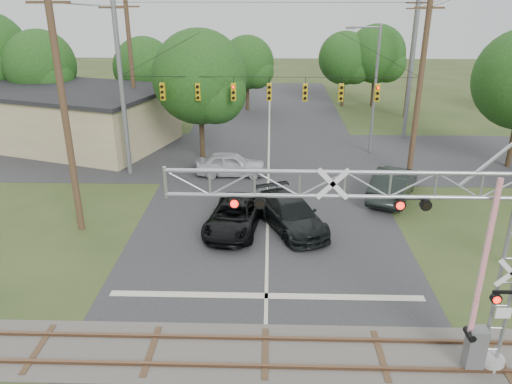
{
  "coord_description": "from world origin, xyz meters",
  "views": [
    {
      "loc": [
        0.08,
        -11.92,
        11.85
      ],
      "look_at": [
        -0.48,
        7.5,
        3.85
      ],
      "focal_mm": 35.0,
      "sensor_mm": 36.0,
      "label": 1
    }
  ],
  "objects_px": {
    "car_dark": "(291,214)",
    "streetlight": "(373,84)",
    "traffic_signal_span": "(283,91)",
    "pickup_black": "(235,216)",
    "commercial_building": "(52,114)",
    "sedan_silver": "(231,164)",
    "crossing_gantry": "(408,238)"
  },
  "relations": [
    {
      "from": "commercial_building",
      "to": "streetlight",
      "type": "height_order",
      "value": "streetlight"
    },
    {
      "from": "car_dark",
      "to": "streetlight",
      "type": "bearing_deg",
      "value": 41.62
    },
    {
      "from": "traffic_signal_span",
      "to": "car_dark",
      "type": "distance_m",
      "value": 9.51
    },
    {
      "from": "crossing_gantry",
      "to": "pickup_black",
      "type": "relative_size",
      "value": 2.04
    },
    {
      "from": "car_dark",
      "to": "streetlight",
      "type": "relative_size",
      "value": 0.6
    },
    {
      "from": "traffic_signal_span",
      "to": "commercial_building",
      "type": "distance_m",
      "value": 20.41
    },
    {
      "from": "crossing_gantry",
      "to": "commercial_building",
      "type": "xyz_separation_m",
      "value": [
        -22.03,
        25.95,
        -2.57
      ]
    },
    {
      "from": "sedan_silver",
      "to": "commercial_building",
      "type": "xyz_separation_m",
      "value": [
        -15.22,
        7.78,
        1.43
      ]
    },
    {
      "from": "streetlight",
      "to": "sedan_silver",
      "type": "bearing_deg",
      "value": -152.21
    },
    {
      "from": "car_dark",
      "to": "streetlight",
      "type": "height_order",
      "value": "streetlight"
    },
    {
      "from": "pickup_black",
      "to": "sedan_silver",
      "type": "height_order",
      "value": "sedan_silver"
    },
    {
      "from": "streetlight",
      "to": "commercial_building",
      "type": "bearing_deg",
      "value": 174.49
    },
    {
      "from": "car_dark",
      "to": "traffic_signal_span",
      "type": "bearing_deg",
      "value": 69.74
    },
    {
      "from": "car_dark",
      "to": "streetlight",
      "type": "xyz_separation_m",
      "value": [
        6.34,
        13.28,
        4.47
      ]
    },
    {
      "from": "crossing_gantry",
      "to": "traffic_signal_span",
      "type": "bearing_deg",
      "value": 100.5
    },
    {
      "from": "traffic_signal_span",
      "to": "pickup_black",
      "type": "distance_m",
      "value": 10.06
    },
    {
      "from": "streetlight",
      "to": "crossing_gantry",
      "type": "bearing_deg",
      "value": -98.0
    },
    {
      "from": "crossing_gantry",
      "to": "traffic_signal_span",
      "type": "height_order",
      "value": "traffic_signal_span"
    },
    {
      "from": "streetlight",
      "to": "pickup_black",
      "type": "bearing_deg",
      "value": -124.64
    },
    {
      "from": "pickup_black",
      "to": "commercial_building",
      "type": "distance_m",
      "value": 22.64
    },
    {
      "from": "traffic_signal_span",
      "to": "streetlight",
      "type": "height_order",
      "value": "traffic_signal_span"
    },
    {
      "from": "crossing_gantry",
      "to": "traffic_signal_span",
      "type": "xyz_separation_m",
      "value": [
        -3.41,
        18.37,
        0.93
      ]
    },
    {
      "from": "traffic_signal_span",
      "to": "car_dark",
      "type": "relative_size",
      "value": 3.44
    },
    {
      "from": "pickup_black",
      "to": "commercial_building",
      "type": "relative_size",
      "value": 0.26
    },
    {
      "from": "sedan_silver",
      "to": "streetlight",
      "type": "relative_size",
      "value": 0.5
    },
    {
      "from": "car_dark",
      "to": "commercial_building",
      "type": "height_order",
      "value": "commercial_building"
    },
    {
      "from": "car_dark",
      "to": "commercial_building",
      "type": "xyz_separation_m",
      "value": [
        -19.0,
        15.72,
        1.42
      ]
    },
    {
      "from": "sedan_silver",
      "to": "commercial_building",
      "type": "bearing_deg",
      "value": 61.59
    },
    {
      "from": "traffic_signal_span",
      "to": "pickup_black",
      "type": "relative_size",
      "value": 3.54
    },
    {
      "from": "pickup_black",
      "to": "sedan_silver",
      "type": "bearing_deg",
      "value": 104.25
    },
    {
      "from": "sedan_silver",
      "to": "crossing_gantry",
      "type": "bearing_deg",
      "value": -160.77
    },
    {
      "from": "traffic_signal_span",
      "to": "car_dark",
      "type": "xyz_separation_m",
      "value": [
        0.37,
        -8.14,
        -4.91
      ]
    }
  ]
}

